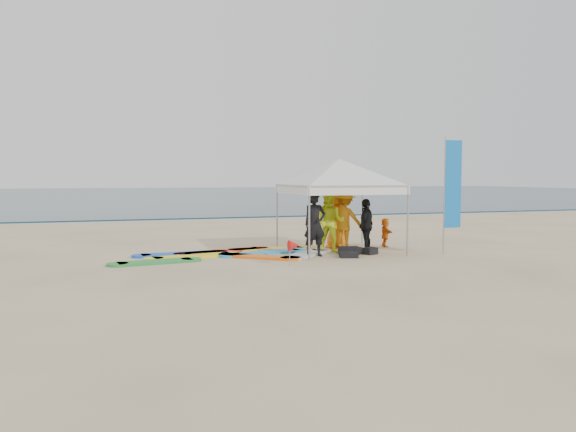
% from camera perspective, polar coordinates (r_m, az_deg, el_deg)
% --- Properties ---
extents(ground, '(120.00, 120.00, 0.00)m').
position_cam_1_polar(ground, '(12.43, 3.44, -6.33)').
color(ground, beige).
rests_on(ground, ground).
extents(ocean, '(160.00, 84.00, 0.08)m').
position_cam_1_polar(ocean, '(71.55, -14.39, 2.12)').
color(ocean, '#0C2633').
rests_on(ocean, ground).
extents(shoreline_foam, '(160.00, 1.20, 0.01)m').
position_cam_1_polar(shoreline_foam, '(30.00, -9.35, -0.31)').
color(shoreline_foam, silver).
rests_on(shoreline_foam, ground).
extents(person_black_a, '(0.70, 0.49, 1.81)m').
position_cam_1_polar(person_black_a, '(15.68, 2.74, -0.85)').
color(person_black_a, black).
rests_on(person_black_a, ground).
extents(person_yellow, '(1.12, 1.08, 1.82)m').
position_cam_1_polar(person_yellow, '(16.60, 4.29, -0.57)').
color(person_yellow, '#DDF222').
rests_on(person_yellow, ground).
extents(person_orange_a, '(1.36, 1.27, 1.85)m').
position_cam_1_polar(person_orange_a, '(17.05, 5.74, -0.41)').
color(person_orange_a, orange).
rests_on(person_orange_a, ground).
extents(person_black_b, '(0.93, 0.93, 1.58)m').
position_cam_1_polar(person_black_b, '(16.72, 7.94, -0.96)').
color(person_black_b, black).
rests_on(person_black_b, ground).
extents(person_orange_b, '(1.05, 0.86, 1.84)m').
position_cam_1_polar(person_orange_b, '(17.56, 4.91, -0.28)').
color(person_orange_b, orange).
rests_on(person_orange_b, ground).
extents(person_seated, '(0.47, 0.89, 0.92)m').
position_cam_1_polar(person_seated, '(18.13, 9.84, -1.66)').
color(person_seated, '#D76013').
rests_on(person_seated, ground).
extents(canopy_tent, '(4.18, 4.18, 3.15)m').
position_cam_1_polar(canopy_tent, '(16.78, 5.21, 5.76)').
color(canopy_tent, '#A5A5A8').
rests_on(canopy_tent, ground).
extents(feather_flag, '(0.57, 0.04, 3.36)m').
position_cam_1_polar(feather_flag, '(16.71, 16.33, 2.98)').
color(feather_flag, '#A5A5A8').
rests_on(feather_flag, ground).
extents(marker_pennant, '(0.28, 0.28, 0.64)m').
position_cam_1_polar(marker_pennant, '(14.16, 0.62, -3.03)').
color(marker_pennant, '#A5A5A8').
rests_on(marker_pennant, ground).
extents(gear_pile, '(1.36, 1.07, 0.22)m').
position_cam_1_polar(gear_pile, '(16.12, 6.69, -3.62)').
color(gear_pile, black).
rests_on(gear_pile, ground).
extents(surfboard_spread, '(6.05, 2.76, 0.07)m').
position_cam_1_polar(surfboard_spread, '(16.01, -5.77, -3.89)').
color(surfboard_spread, red).
rests_on(surfboard_spread, ground).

